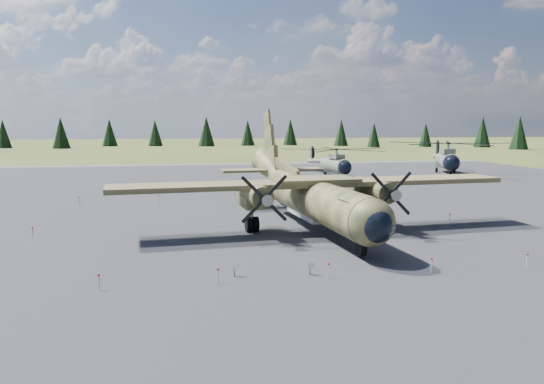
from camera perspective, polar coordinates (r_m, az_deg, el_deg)
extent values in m
plane|color=#5E652D|center=(41.78, -1.75, -4.16)|extent=(500.00, 500.00, 0.00)
cube|color=slate|center=(51.53, -3.38, -1.95)|extent=(120.00, 120.00, 0.04)
cylinder|color=#31391F|center=(41.18, 4.76, -0.84)|extent=(4.63, 19.63, 3.02)
sphere|color=#31391F|center=(32.32, 10.58, -3.22)|extent=(3.20, 3.20, 2.96)
sphere|color=black|center=(31.81, 11.04, -3.50)|extent=(2.35, 2.35, 2.18)
cube|color=black|center=(33.73, 9.35, -1.35)|extent=(2.30, 1.90, 0.59)
cone|color=#31391F|center=(53.14, 0.14, 2.28)|extent=(3.57, 7.65, 4.55)
cube|color=#A5A7AA|center=(42.38, 4.25, -2.30)|extent=(2.58, 6.63, 0.54)
cube|color=#334122|center=(41.53, 4.53, 0.96)|extent=(31.53, 6.27, 0.38)
cube|color=#31391F|center=(41.50, 4.53, 1.29)|extent=(6.78, 4.41, 0.38)
cylinder|color=#31391F|center=(39.94, -1.91, -0.14)|extent=(2.08, 5.73, 1.62)
cube|color=#31391F|center=(40.87, -2.18, -0.96)|extent=(1.92, 3.80, 0.86)
cone|color=gray|center=(36.56, -0.67, -0.84)|extent=(0.90, 1.04, 0.82)
cylinder|color=black|center=(41.18, -2.17, -3.48)|extent=(1.05, 1.26, 1.19)
cylinder|color=#31391F|center=(43.16, 10.76, 0.30)|extent=(2.08, 5.73, 1.62)
cube|color=#31391F|center=(44.03, 10.25, -0.47)|extent=(1.92, 3.80, 0.86)
cone|color=gray|center=(40.06, 12.93, -0.30)|extent=(0.90, 1.04, 0.82)
cylinder|color=black|center=(44.31, 10.20, -2.82)|extent=(1.05, 1.26, 1.19)
cube|color=#31391F|center=(49.15, 1.38, 2.62)|extent=(0.98, 8.16, 1.81)
cube|color=#334122|center=(53.66, -0.01, 2.39)|extent=(10.53, 3.23, 0.24)
cylinder|color=gray|center=(33.69, 9.59, -4.69)|extent=(0.16, 0.16, 0.97)
cylinder|color=black|center=(33.86, 9.56, -5.98)|extent=(0.46, 1.04, 1.01)
cylinder|color=slate|center=(84.01, 6.83, 2.82)|extent=(3.24, 6.95, 2.32)
sphere|color=black|center=(81.01, 7.83, 2.61)|extent=(2.42, 2.42, 2.14)
sphere|color=slate|center=(87.04, 5.89, 3.00)|extent=(2.42, 2.42, 2.14)
cube|color=slate|center=(83.57, 6.95, 3.82)|extent=(1.98, 3.16, 0.70)
cylinder|color=gray|center=(83.53, 6.96, 4.30)|extent=(0.38, 0.38, 0.93)
cylinder|color=slate|center=(90.19, 4.99, 3.37)|extent=(1.89, 7.96, 1.33)
cube|color=slate|center=(93.32, 4.15, 4.23)|extent=(0.39, 1.32, 2.23)
cylinder|color=black|center=(93.44, 4.33, 4.23)|extent=(0.40, 2.40, 2.41)
cylinder|color=black|center=(81.63, 7.64, 1.73)|extent=(0.35, 0.66, 0.63)
cylinder|color=black|center=(84.62, 5.72, 1.96)|extent=(0.38, 0.77, 0.74)
cylinder|color=gray|center=(84.57, 5.73, 2.29)|extent=(0.15, 0.15, 1.35)
cylinder|color=black|center=(85.67, 7.25, 2.00)|extent=(0.38, 0.77, 0.74)
cylinder|color=gray|center=(85.62, 7.26, 2.33)|extent=(0.15, 0.15, 1.35)
cylinder|color=slate|center=(93.73, 18.33, 3.16)|extent=(5.07, 8.30, 2.72)
sphere|color=black|center=(89.88, 18.76, 2.94)|extent=(3.17, 3.17, 2.51)
sphere|color=slate|center=(97.58, 17.93, 3.33)|extent=(3.17, 3.17, 2.51)
cube|color=slate|center=(93.20, 18.42, 4.20)|extent=(2.86, 3.89, 0.82)
cylinder|color=gray|center=(93.16, 18.44, 4.71)|extent=(0.50, 0.50, 1.09)
cylinder|color=slate|center=(101.58, 17.56, 3.70)|extent=(3.81, 9.11, 1.56)
cube|color=slate|center=(105.54, 17.23, 4.58)|extent=(0.71, 1.52, 2.62)
cylinder|color=black|center=(105.60, 17.44, 4.58)|extent=(0.96, 2.71, 2.83)
cylinder|color=black|center=(90.64, 18.64, 2.01)|extent=(0.52, 0.80, 0.74)
cylinder|color=black|center=(94.89, 17.28, 2.29)|extent=(0.59, 0.93, 0.87)
cylinder|color=gray|center=(94.84, 17.29, 2.63)|extent=(0.19, 0.19, 1.58)
cylinder|color=black|center=(95.40, 19.02, 2.24)|extent=(0.59, 0.93, 0.87)
cylinder|color=gray|center=(95.35, 19.04, 2.59)|extent=(0.19, 0.19, 1.58)
cube|color=gray|center=(29.55, -4.07, -8.48)|extent=(0.09, 0.09, 0.60)
cube|color=silver|center=(29.42, -4.06, -7.97)|extent=(0.49, 0.22, 0.34)
cube|color=gray|center=(29.89, 4.10, -8.32)|extent=(0.09, 0.09, 0.57)
cube|color=silver|center=(29.77, 4.13, -7.84)|extent=(0.47, 0.24, 0.32)
cylinder|color=silver|center=(28.43, -18.12, -9.27)|extent=(0.07, 0.07, 0.80)
cylinder|color=#AD1221|center=(28.32, -18.15, -8.49)|extent=(0.12, 0.12, 0.10)
cylinder|color=silver|center=(28.21, -5.81, -9.06)|extent=(0.07, 0.07, 0.80)
cylinder|color=#AD1221|center=(28.10, -5.82, -8.27)|extent=(0.12, 0.12, 0.10)
cylinder|color=silver|center=(29.25, 6.12, -8.46)|extent=(0.07, 0.07, 0.80)
cylinder|color=#AD1221|center=(29.15, 6.13, -7.70)|extent=(0.12, 0.12, 0.10)
cylinder|color=silver|center=(31.43, 16.78, -7.62)|extent=(0.07, 0.07, 0.80)
cylinder|color=#AD1221|center=(31.33, 16.80, -6.91)|extent=(0.12, 0.12, 0.10)
cylinder|color=silver|center=(34.52, 25.75, -6.70)|extent=(0.07, 0.07, 0.80)
cylinder|color=#AD1221|center=(34.43, 25.79, -6.06)|extent=(0.12, 0.12, 0.10)
cylinder|color=silver|center=(57.92, -20.04, -0.95)|extent=(0.07, 0.07, 0.80)
cylinder|color=#AD1221|center=(57.87, -20.06, -0.56)|extent=(0.12, 0.12, 0.10)
cylinder|color=silver|center=(57.08, -12.11, -0.78)|extent=(0.07, 0.07, 0.80)
cylinder|color=#AD1221|center=(57.03, -12.12, -0.38)|extent=(0.12, 0.12, 0.10)
cylinder|color=silver|center=(57.36, -4.10, -0.59)|extent=(0.07, 0.07, 0.80)
cylinder|color=#AD1221|center=(57.31, -4.10, -0.20)|extent=(0.12, 0.12, 0.10)
cylinder|color=silver|center=(58.74, 3.68, -0.40)|extent=(0.07, 0.07, 0.80)
cylinder|color=#AD1221|center=(58.68, 3.69, -0.01)|extent=(0.12, 0.12, 0.10)
cylinder|color=silver|center=(61.14, 10.98, -0.21)|extent=(0.07, 0.07, 0.80)
cylinder|color=#AD1221|center=(61.09, 10.99, 0.16)|extent=(0.12, 0.12, 0.10)
cylinder|color=silver|center=(42.59, -24.35, -4.05)|extent=(0.07, 0.07, 0.80)
cylinder|color=#AD1221|center=(42.51, -24.37, -3.52)|extent=(0.12, 0.12, 0.10)
cylinder|color=silver|center=(46.99, 18.60, -2.75)|extent=(0.07, 0.07, 0.80)
cylinder|color=#AD1221|center=(46.93, 18.62, -2.27)|extent=(0.12, 0.12, 0.10)
cone|color=black|center=(188.19, 25.05, 5.82)|extent=(6.01, 6.01, 10.73)
cone|color=black|center=(199.95, 21.69, 6.04)|extent=(5.99, 5.99, 10.70)
cone|color=black|center=(197.37, 16.19, 5.94)|extent=(4.78, 4.78, 8.54)
cone|color=black|center=(190.53, 10.91, 6.07)|extent=(4.83, 4.83, 8.62)
cone|color=black|center=(200.20, 7.45, 6.37)|extent=(5.49, 5.49, 9.80)
cone|color=black|center=(204.16, 1.98, 6.48)|extent=(5.61, 5.61, 10.01)
cone|color=black|center=(200.35, -2.64, 6.39)|extent=(5.34, 5.34, 9.53)
cone|color=black|center=(195.50, -7.08, 6.50)|extent=(6.05, 6.05, 10.81)
cone|color=black|center=(200.34, -12.46, 6.24)|extent=(5.40, 5.40, 9.64)
cone|color=black|center=(203.58, -17.08, 6.15)|extent=(5.60, 5.60, 9.99)
cone|color=black|center=(190.50, -21.76, 5.95)|extent=(5.84, 5.84, 10.43)
cone|color=black|center=(201.64, -26.96, 5.62)|extent=(5.43, 5.43, 9.70)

